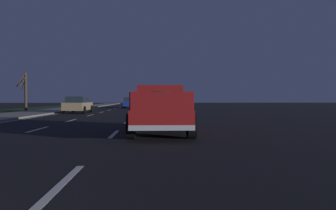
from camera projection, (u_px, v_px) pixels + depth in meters
ground at (118, 113)px, 28.03m from camera, size 144.00×144.00×0.00m
sidewalk_shoulder at (39, 112)px, 27.60m from camera, size 108.00×4.00×0.12m
lane_markings at (93, 111)px, 31.20m from camera, size 108.20×7.04×0.01m
pickup_truck at (160, 108)px, 11.49m from camera, size 5.45×2.33×1.87m
sedan_blue at (130, 103)px, 42.14m from camera, size 4.42×2.05×1.54m
sedan_tan at (78, 105)px, 27.43m from camera, size 4.42×2.05×1.54m
bare_tree_far at (25, 90)px, 32.18m from camera, size 1.66×1.02×4.33m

